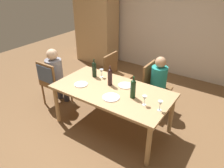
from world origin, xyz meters
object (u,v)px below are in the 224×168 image
Objects in this scene: chair_far_left at (115,73)px; wine_glass_near_right at (145,98)px; wine_bottle_short_olive at (94,69)px; dinner_plate_guest_left at (125,85)px; person_woman_host at (160,81)px; wine_bottle_tall_green at (133,88)px; wine_glass_centre at (160,104)px; chair_left_end at (50,79)px; person_man_bearded at (56,73)px; dinner_plate_host at (81,84)px; dinner_plate_guest_right at (111,97)px; armoire_cabinet at (96,23)px; chair_far_right at (154,84)px; wine_glass_near_left at (102,71)px; wine_bottle_dark_red at (110,77)px; dining_table at (112,94)px.

chair_far_left reaches higher than wine_glass_near_right.
dinner_plate_guest_left is at bearing 1.51° from wine_bottle_short_olive.
person_woman_host is 0.92m from wine_bottle_tall_green.
wine_glass_centre is 1.00× the size of wine_glass_near_right.
chair_left_end is 3.81× the size of dinner_plate_guest_left.
dinner_plate_guest_left is (0.62, -0.64, 0.20)m from chair_far_left.
wine_glass_centre is at bearing -3.41° from person_man_bearded.
chair_far_left is 4.11× the size of dinner_plate_host.
dinner_plate_guest_right is (0.64, -0.42, -0.14)m from wine_bottle_short_olive.
armoire_cabinet reaches higher than chair_far_left.
chair_far_right is 1.00× the size of chair_far_left.
wine_glass_near_right is (2.65, -2.34, -0.26)m from armoire_cabinet.
wine_bottle_short_olive is at bearing 22.52° from chair_left_end.
chair_left_end is at bearing -179.45° from wine_glass_centre.
dinner_plate_guest_left is at bearing -4.37° from wine_glass_near_left.
person_man_bearded is 3.40× the size of wine_bottle_dark_red.
person_woman_host reaches higher than dinner_plate_host.
person_man_bearded reaches higher than wine_bottle_dark_red.
wine_bottle_short_olive is (-0.90, 0.23, -0.01)m from wine_bottle_tall_green.
chair_left_end is at bearing -157.48° from wine_bottle_short_olive.
dinner_plate_host is at bearing -146.76° from wine_bottle_dark_red.
dining_table is 0.28m from wine_bottle_dark_red.
wine_bottle_short_olive reaches higher than chair_left_end.
wine_bottle_tall_green is (-0.07, -0.88, 0.25)m from person_woman_host.
dining_table is 7.75× the size of dinner_plate_guest_left.
dinner_plate_guest_left is at bearing 27.63° from wine_bottle_dark_red.
wine_bottle_short_olive is at bearing -52.23° from chair_far_right.
chair_left_end is 0.82m from dinner_plate_host.
armoire_cabinet is 2.87m from person_woman_host.
wine_bottle_dark_red is at bearing 33.24° from dinner_plate_host.
wine_bottle_tall_green is 1.03× the size of wine_bottle_dark_red.
wine_bottle_dark_red reaches higher than wine_glass_centre.
wine_glass_near_right is (0.28, -0.97, 0.30)m from chair_far_right.
dinner_plate_host is at bearing -39.70° from chair_far_right.
wine_glass_centre reaches higher than dinner_plate_guest_right.
wine_glass_near_left is at bearing 160.21° from wine_bottle_tall_green.
chair_far_right is at bearing 90.00° from chair_far_left.
person_man_bearded is at bearing -43.87° from chair_far_left.
person_woman_host is 1.40m from dinner_plate_host.
armoire_cabinet is 1.16× the size of dining_table.
armoire_cabinet reaches higher than chair_far_right.
wine_bottle_short_olive is at bearing -55.63° from person_woman_host.
person_man_bearded is at bearing -172.05° from dinner_plate_guest_left.
wine_glass_near_left is at bearing -54.58° from person_woman_host.
dinner_plate_guest_left is (-0.73, 0.33, -0.10)m from wine_glass_centre.
person_woman_host is at bearing 73.17° from dinner_plate_guest_right.
armoire_cabinet is at bearing 122.52° from dinner_plate_host.
wine_bottle_dark_red is 2.25× the size of wine_glass_near_right.
armoire_cabinet reaches higher than wine_bottle_short_olive.
chair_far_right is at bearing 117.65° from wine_glass_centre.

